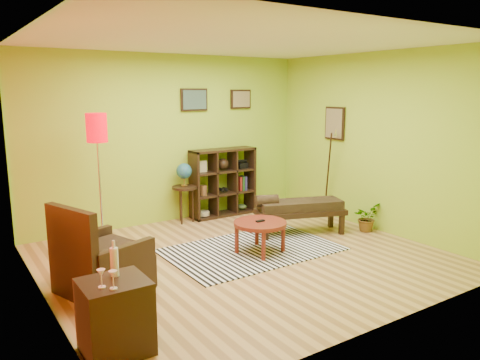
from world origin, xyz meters
TOP-DOWN VIEW (x-y plane):
  - ground at (0.00, 0.00)m, footprint 5.00×5.00m
  - room_shell at (-0.09, 0.01)m, footprint 5.04×4.54m
  - zebra_rug at (0.26, 0.21)m, footprint 2.37×1.53m
  - coffee_table at (0.28, 0.05)m, footprint 0.73×0.73m
  - armchair at (-1.94, 0.02)m, footprint 1.06×1.05m
  - side_cabinet at (-2.20, -1.29)m, footprint 0.55×0.50m
  - floor_lamp at (-1.48, 1.37)m, footprint 0.29×0.29m
  - globe_table at (0.11, 1.99)m, footprint 0.42×0.42m
  - cube_shelf at (0.91, 2.03)m, footprint 1.20×0.35m
  - bench at (1.29, 0.45)m, footprint 1.48×0.93m
  - potted_plant at (2.30, -0.04)m, footprint 0.53×0.56m

SIDE VIEW (x-z plane):
  - ground at x=0.00m, z-range 0.00..0.00m
  - zebra_rug at x=0.26m, z-range 0.00..0.01m
  - potted_plant at x=2.30m, z-range 0.00..0.35m
  - armchair at x=-1.94m, z-range -0.20..0.82m
  - side_cabinet at x=-2.20m, z-range -0.15..0.81m
  - coffee_table at x=0.28m, z-range 0.15..0.62m
  - bench at x=1.29m, z-range 0.09..0.74m
  - cube_shelf at x=0.91m, z-range 0.00..1.20m
  - globe_table at x=0.11m, z-range 0.26..1.28m
  - floor_lamp at x=-1.48m, z-range 0.59..2.50m
  - room_shell at x=-0.09m, z-range 0.39..3.21m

